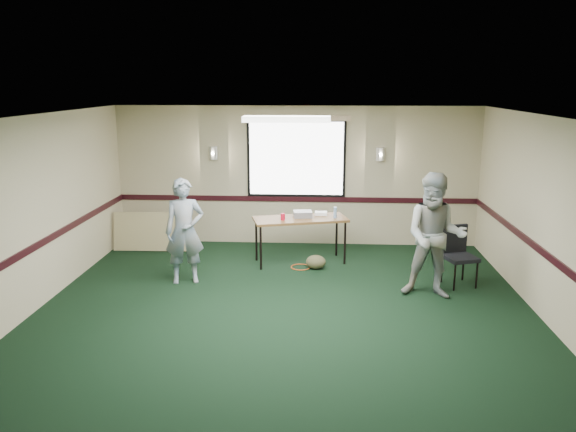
# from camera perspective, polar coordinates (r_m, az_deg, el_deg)

# --- Properties ---
(ground) EXTENTS (8.00, 8.00, 0.00)m
(ground) POSITION_cam_1_polar(r_m,az_deg,el_deg) (7.47, -0.60, -11.34)
(ground) COLOR black
(ground) RESTS_ON ground
(room_shell) EXTENTS (8.00, 8.02, 8.00)m
(room_shell) POSITION_cam_1_polar(r_m,az_deg,el_deg) (9.04, 0.31, 3.56)
(room_shell) COLOR tan
(room_shell) RESTS_ON ground
(folding_table) EXTENTS (1.73, 1.04, 0.81)m
(folding_table) POSITION_cam_1_polar(r_m,az_deg,el_deg) (9.85, 1.25, -0.54)
(folding_table) COLOR #503517
(folding_table) RESTS_ON ground
(projector) EXTENTS (0.35, 0.30, 0.11)m
(projector) POSITION_cam_1_polar(r_m,az_deg,el_deg) (9.89, 1.50, 0.20)
(projector) COLOR gray
(projector) RESTS_ON folding_table
(game_console) EXTENTS (0.22, 0.18, 0.05)m
(game_console) POSITION_cam_1_polar(r_m,az_deg,el_deg) (10.08, 3.36, 0.27)
(game_console) COLOR white
(game_console) RESTS_ON folding_table
(red_cup) EXTENTS (0.08, 0.08, 0.11)m
(red_cup) POSITION_cam_1_polar(r_m,az_deg,el_deg) (9.68, -0.53, -0.07)
(red_cup) COLOR red
(red_cup) RESTS_ON folding_table
(water_bottle) EXTENTS (0.06, 0.06, 0.20)m
(water_bottle) POSITION_cam_1_polar(r_m,az_deg,el_deg) (9.85, 4.81, 0.36)
(water_bottle) COLOR #7DA4CD
(water_bottle) RESTS_ON folding_table
(duffel_bag) EXTENTS (0.37, 0.29, 0.24)m
(duffel_bag) POSITION_cam_1_polar(r_m,az_deg,el_deg) (9.68, 2.85, -4.69)
(duffel_bag) COLOR #403A24
(duffel_bag) RESTS_ON ground
(cable_coil) EXTENTS (0.42, 0.42, 0.02)m
(cable_coil) POSITION_cam_1_polar(r_m,az_deg,el_deg) (9.76, 1.29, -5.21)
(cable_coil) COLOR #C64C18
(cable_coil) RESTS_ON ground
(folded_table) EXTENTS (1.43, 0.24, 0.73)m
(folded_table) POSITION_cam_1_polar(r_m,az_deg,el_deg) (10.97, -13.73, -1.55)
(folded_table) COLOR tan
(folded_table) RESTS_ON ground
(conference_chair) EXTENTS (0.58, 0.59, 0.93)m
(conference_chair) POSITION_cam_1_polar(r_m,az_deg,el_deg) (9.26, 16.82, -3.37)
(conference_chair) COLOR black
(conference_chair) RESTS_ON ground
(person_left) EXTENTS (0.69, 0.54, 1.68)m
(person_left) POSITION_cam_1_polar(r_m,az_deg,el_deg) (9.01, -10.46, -1.53)
(person_left) COLOR #416991
(person_left) RESTS_ON ground
(person_right) EXTENTS (1.03, 0.88, 1.87)m
(person_right) POSITION_cam_1_polar(r_m,az_deg,el_deg) (8.49, 14.71, -2.00)
(person_right) COLOR #7397B3
(person_right) RESTS_ON ground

